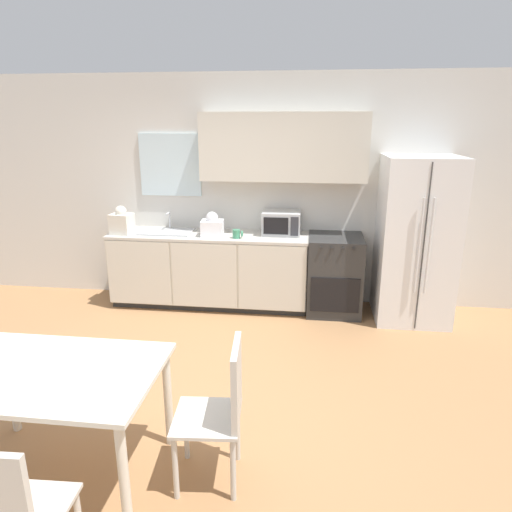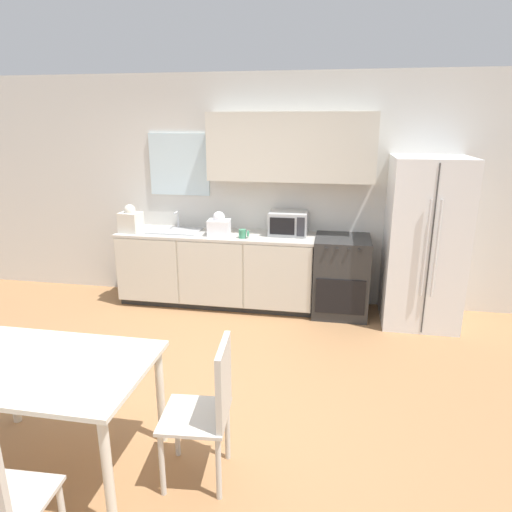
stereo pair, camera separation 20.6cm
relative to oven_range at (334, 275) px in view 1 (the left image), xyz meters
name	(u,v)px [view 1 (the left image)]	position (x,y,z in m)	size (l,w,h in m)	color
ground_plane	(195,396)	(-1.19, -1.91, -0.45)	(12.00, 12.00, 0.00)	#9E7047
wall_back	(245,183)	(-1.09, 0.31, 1.00)	(12.00, 0.38, 2.70)	silver
kitchen_counter	(210,269)	(-1.48, 0.02, 0.00)	(2.35, 0.62, 0.89)	#333333
oven_range	(334,275)	(0.00, 0.00, 0.00)	(0.62, 0.65, 0.90)	#2D2D2D
refrigerator	(415,240)	(0.85, -0.06, 0.46)	(0.79, 0.80, 1.82)	white
kitchen_sink	(167,231)	(-2.00, 0.02, 0.45)	(0.61, 0.38, 0.22)	#B7BABC
microwave	(282,223)	(-0.63, 0.11, 0.57)	(0.44, 0.35, 0.27)	#B7BABC
coffee_mug	(237,234)	(-1.12, -0.15, 0.49)	(0.12, 0.08, 0.10)	#3F8C66
grocery_bag_0	(212,226)	(-1.42, -0.06, 0.55)	(0.27, 0.23, 0.28)	white
grocery_bag_1	(122,222)	(-2.49, -0.11, 0.58)	(0.26, 0.23, 0.33)	silver
dining_table	(53,384)	(-1.79, -2.86, 0.20)	(1.28, 0.87, 0.75)	beige
dining_chair_side	(223,404)	(-0.77, -2.76, 0.08)	(0.43, 0.43, 0.93)	beige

